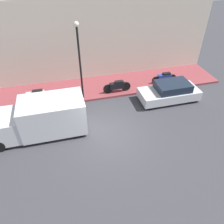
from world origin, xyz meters
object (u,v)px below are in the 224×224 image
parked_car (170,92)px  scooter_silver (36,96)px  motorcycle_blue (165,77)px  delivery_van (38,118)px  motorcycle_black (117,86)px  streetlamp (79,55)px

parked_car → scooter_silver: size_ratio=1.81×
motorcycle_blue → scooter_silver: scooter_silver is taller
motorcycle_blue → scooter_silver: 9.06m
delivery_van → scooter_silver: (2.92, 0.23, -0.41)m
motorcycle_blue → motorcycle_black: bearing=95.9°
scooter_silver → motorcycle_black: (-0.10, -5.34, -0.03)m
parked_car → motorcycle_blue: bearing=-16.2°
scooter_silver → motorcycle_black: 5.35m
scooter_silver → motorcycle_black: size_ratio=1.11×
parked_car → streetlamp: 6.24m
scooter_silver → motorcycle_black: scooter_silver is taller
parked_car → streetlamp: bearing=74.7°
scooter_silver → streetlamp: size_ratio=0.44×
delivery_van → motorcycle_black: delivery_van is taller
delivery_van → motorcycle_blue: delivery_van is taller
parked_car → motorcycle_black: 3.52m
motorcycle_blue → scooter_silver: bearing=91.8°
parked_car → delivery_van: bearing=98.3°
motorcycle_blue → motorcycle_black: size_ratio=0.98×
parked_car → motorcycle_black: bearing=62.7°
motorcycle_black → scooter_silver: bearing=89.0°
motorcycle_blue → streetlamp: 6.63m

